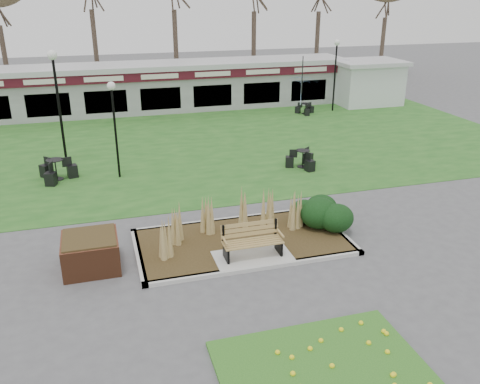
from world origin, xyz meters
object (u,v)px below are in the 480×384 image
object	(u,v)px
patio_umbrella	(302,91)
bistro_set_c	(305,110)
lamp_post_mid_right	(113,109)
park_bench	(252,240)
bistro_set_b	(56,173)
service_hut	(367,82)
lamp_post_far_right	(336,59)
bistro_set_d	(302,161)
food_pavilion	(157,87)
lamp_post_mid_left	(56,83)
brick_planter	(91,252)

from	to	relation	value
patio_umbrella	bistro_set_c	bearing A→B (deg)	41.57
lamp_post_mid_right	park_bench	bearing A→B (deg)	-67.99
bistro_set_b	patio_umbrella	size ratio (longest dim) A/B	0.64
service_hut	lamp_post_far_right	bearing A→B (deg)	-156.00
service_hut	bistro_set_b	distance (m)	21.38
bistro_set_d	patio_umbrella	world-z (taller)	patio_umbrella
lamp_post_far_right	patio_umbrella	distance (m)	3.04
lamp_post_mid_right	bistro_set_c	distance (m)	14.49
food_pavilion	bistro_set_d	bearing A→B (deg)	-70.76
patio_umbrella	lamp_post_mid_right	bearing A→B (deg)	-145.17
bistro_set_b	bistro_set_d	distance (m)	10.18
bistro_set_d	bistro_set_b	bearing A→B (deg)	172.43
lamp_post_mid_right	lamp_post_far_right	world-z (taller)	lamp_post_far_right
lamp_post_mid_left	patio_umbrella	distance (m)	14.48
lamp_post_mid_right	patio_umbrella	world-z (taller)	lamp_post_mid_right
lamp_post_far_right	bistro_set_d	size ratio (longest dim) A/B	3.08
park_bench	lamp_post_mid_right	world-z (taller)	lamp_post_mid_right
park_bench	food_pavilion	xyz separation A→B (m)	(0.00, 19.71, 0.89)
park_bench	bistro_set_b	bearing A→B (deg)	124.24
service_hut	lamp_post_mid_right	size ratio (longest dim) A/B	1.13
brick_planter	bistro_set_d	size ratio (longest dim) A/B	1.07
lamp_post_mid_left	food_pavilion	bearing A→B (deg)	60.45
food_pavilion	lamp_post_mid_left	bearing A→B (deg)	-119.55
brick_planter	bistro_set_d	world-z (taller)	brick_planter
brick_planter	bistro_set_d	xyz separation A→B (m)	(8.86, 6.18, -0.20)
lamp_post_mid_left	service_hut	bearing A→B (deg)	21.51
service_hut	brick_planter	bearing A→B (deg)	-136.48
lamp_post_mid_right	bistro_set_b	distance (m)	3.54
lamp_post_mid_left	lamp_post_mid_right	distance (m)	3.33
lamp_post_far_right	bistro_set_c	bearing A→B (deg)	-170.97
patio_umbrella	lamp_post_far_right	bearing A→B (deg)	16.64
service_hut	lamp_post_far_right	size ratio (longest dim) A/B	1.02
lamp_post_mid_left	bistro_set_c	size ratio (longest dim) A/B	4.07
brick_planter	lamp_post_mid_right	world-z (taller)	lamp_post_mid_right
bistro_set_b	service_hut	bearing A→B (deg)	26.38
lamp_post_mid_right	bistro_set_d	distance (m)	8.12
lamp_post_mid_left	patio_umbrella	size ratio (longest dim) A/B	2.00
lamp_post_mid_right	lamp_post_far_right	xyz separation A→B (m)	(13.66, 8.52, 0.32)
lamp_post_mid_left	lamp_post_far_right	world-z (taller)	lamp_post_mid_left
brick_planter	service_hut	xyz separation A→B (m)	(17.90, 17.00, 0.97)
lamp_post_mid_right	bistro_set_b	bearing A→B (deg)	171.05
bistro_set_c	patio_umbrella	world-z (taller)	patio_umbrella
bistro_set_b	park_bench	bearing A→B (deg)	-55.76
food_pavilion	service_hut	size ratio (longest dim) A/B	5.59
food_pavilion	patio_umbrella	distance (m)	8.97
service_hut	bistro_set_d	size ratio (longest dim) A/B	3.13
bistro_set_c	service_hut	bearing A→B (deg)	18.34
lamp_post_mid_left	lamp_post_mid_right	size ratio (longest dim) A/B	1.25
lamp_post_mid_right	patio_umbrella	size ratio (longest dim) A/B	1.60
lamp_post_far_right	bistro_set_c	size ratio (longest dim) A/B	3.62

